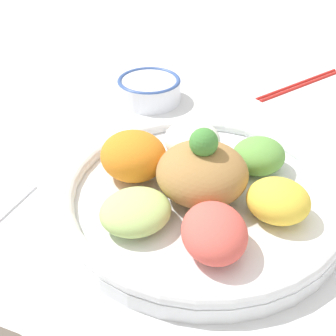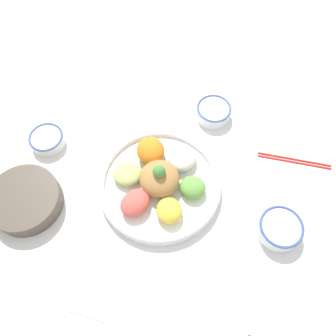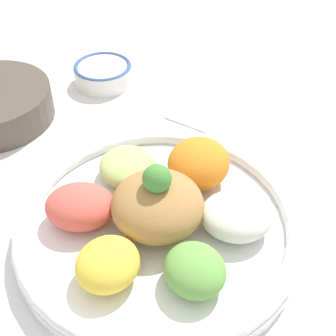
# 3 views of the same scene
# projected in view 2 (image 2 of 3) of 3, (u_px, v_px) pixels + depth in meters

# --- Properties ---
(ground_plane) EXTENTS (2.40, 2.40, 0.00)m
(ground_plane) POSITION_uv_depth(u_px,v_px,m) (159.00, 178.00, 0.95)
(ground_plane) COLOR white
(salad_platter) EXTENTS (0.35, 0.35, 0.11)m
(salad_platter) POSITION_uv_depth(u_px,v_px,m) (159.00, 181.00, 0.92)
(salad_platter) COLOR white
(salad_platter) RESTS_ON ground_plane
(sauce_bowl_red) EXTENTS (0.10, 0.10, 0.04)m
(sauce_bowl_red) POSITION_uv_depth(u_px,v_px,m) (47.00, 139.00, 0.99)
(sauce_bowl_red) COLOR white
(sauce_bowl_red) RESTS_ON ground_plane
(rice_bowl_blue) EXTENTS (0.12, 0.12, 0.05)m
(rice_bowl_blue) POSITION_uv_depth(u_px,v_px,m) (280.00, 229.00, 0.86)
(rice_bowl_blue) COLOR white
(rice_bowl_blue) RESTS_ON ground_plane
(sauce_bowl_dark) EXTENTS (0.11, 0.11, 0.04)m
(sauce_bowl_dark) POSITION_uv_depth(u_px,v_px,m) (214.00, 111.00, 1.04)
(sauce_bowl_dark) COLOR white
(sauce_bowl_dark) RESTS_ON ground_plane
(side_serving_bowl) EXTENTS (0.20, 0.20, 0.05)m
(side_serving_bowl) POSITION_uv_depth(u_px,v_px,m) (25.00, 200.00, 0.89)
(side_serving_bowl) COLOR #51473D
(side_serving_bowl) RESTS_ON ground_plane
(chopsticks_pair_far) EXTENTS (0.12, 0.20, 0.01)m
(chopsticks_pair_far) POSITION_uv_depth(u_px,v_px,m) (295.00, 160.00, 0.98)
(chopsticks_pair_far) COLOR red
(chopsticks_pair_far) RESTS_ON ground_plane
(serving_spoon_main) EXTENTS (0.09, 0.14, 0.01)m
(serving_spoon_main) POSITION_uv_depth(u_px,v_px,m) (104.00, 319.00, 0.78)
(serving_spoon_main) COLOR silver
(serving_spoon_main) RESTS_ON ground_plane
(serving_spoon_extra) EXTENTS (0.12, 0.08, 0.01)m
(serving_spoon_extra) POSITION_uv_depth(u_px,v_px,m) (100.00, 137.00, 1.02)
(serving_spoon_extra) COLOR silver
(serving_spoon_extra) RESTS_ON ground_plane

